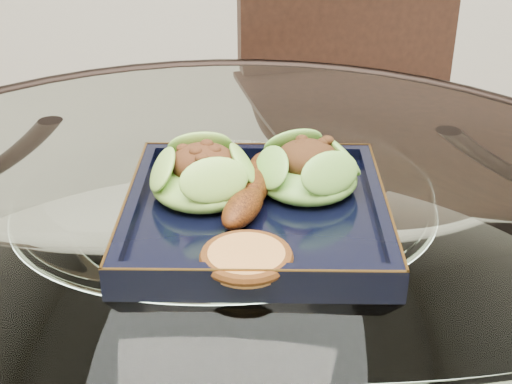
{
  "coord_description": "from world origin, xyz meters",
  "views": [
    {
      "loc": [
        0.07,
        -0.64,
        1.15
      ],
      "look_at": [
        0.03,
        0.0,
        0.8
      ],
      "focal_mm": 50.0,
      "sensor_mm": 36.0,
      "label": 1
    }
  ],
  "objects": [
    {
      "name": "lettuce_wrap_left",
      "position": [
        -0.03,
        0.03,
        0.8
      ],
      "size": [
        0.13,
        0.13,
        0.04
      ],
      "primitive_type": "ellipsoid",
      "rotation": [
        0.0,
        0.0,
        -0.14
      ],
      "color": "#5F972C",
      "rests_on": "navy_plate"
    },
    {
      "name": "roasted_plantain",
      "position": [
        0.03,
        0.02,
        0.8
      ],
      "size": [
        0.06,
        0.16,
        0.03
      ],
      "primitive_type": "ellipsoid",
      "rotation": [
        0.0,
        0.0,
        1.4
      ],
      "color": "#672B0A",
      "rests_on": "navy_plate"
    },
    {
      "name": "navy_plate",
      "position": [
        0.03,
        0.0,
        0.77
      ],
      "size": [
        0.28,
        0.28,
        0.02
      ],
      "primitive_type": "cube",
      "rotation": [
        0.0,
        0.0,
        0.05
      ],
      "color": "black",
      "rests_on": "dining_table"
    },
    {
      "name": "dining_chair",
      "position": [
        0.2,
        0.56,
        0.58
      ],
      "size": [
        0.56,
        0.56,
        1.03
      ],
      "rotation": [
        0.0,
        0.0,
        0.3
      ],
      "color": "black",
      "rests_on": "ground"
    },
    {
      "name": "crumb_patty",
      "position": [
        0.03,
        -0.1,
        0.79
      ],
      "size": [
        0.08,
        0.08,
        0.01
      ],
      "primitive_type": "cylinder",
      "rotation": [
        0.0,
        0.0,
        0.07
      ],
      "color": "#BC783E",
      "rests_on": "navy_plate"
    },
    {
      "name": "dining_table",
      "position": [
        -0.0,
        -0.0,
        0.6
      ],
      "size": [
        1.13,
        1.13,
        0.77
      ],
      "color": "white",
      "rests_on": "ground"
    },
    {
      "name": "lettuce_wrap_right",
      "position": [
        0.08,
        0.05,
        0.8
      ],
      "size": [
        0.12,
        0.12,
        0.04
      ],
      "primitive_type": "ellipsoid",
      "rotation": [
        0.0,
        0.0,
        0.05
      ],
      "color": "#4C8D29",
      "rests_on": "navy_plate"
    }
  ]
}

